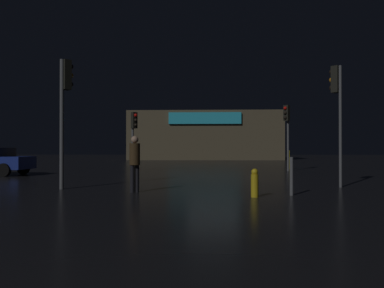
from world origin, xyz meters
name	(u,v)px	position (x,y,z in m)	size (l,w,h in m)	color
ground_plane	(213,177)	(0.00, 0.00, 0.00)	(120.00, 120.00, 0.00)	black
store_building	(205,136)	(-0.71, 28.64, 2.90)	(18.25, 6.85, 5.79)	brown
traffic_signal_main	(65,97)	(-5.23, -5.66, 3.21)	(0.42, 0.42, 4.52)	#595B60
traffic_signal_opposite	(337,94)	(4.50, -4.56, 3.39)	(0.42, 0.42, 4.44)	#595B60
traffic_signal_cross_left	(287,123)	(4.59, 5.03, 2.98)	(0.42, 0.42, 4.05)	#595B60
traffic_signal_cross_right	(134,129)	(-4.82, 4.56, 2.59)	(0.42, 0.42, 3.62)	#595B60
pedestrian	(135,159)	(-2.58, -6.54, 1.07)	(0.47, 0.47, 1.82)	black
fire_hydrant	(255,183)	(1.15, -7.61, 0.41)	(0.22, 0.22, 0.83)	gold
bollard_kerb_a	(289,160)	(5.17, 7.32, 0.63)	(0.14, 0.14, 1.26)	gold
bollard_kerb_b	(291,176)	(2.31, -7.12, 0.58)	(0.11, 0.11, 1.16)	#595B60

